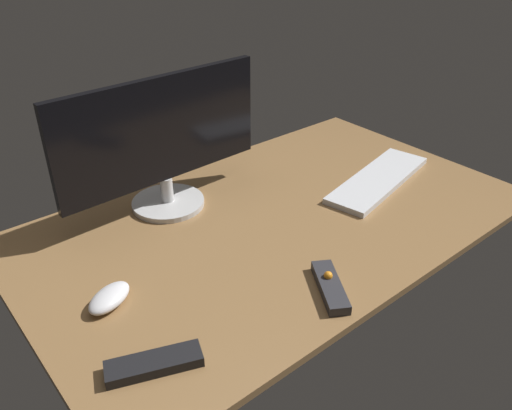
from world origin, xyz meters
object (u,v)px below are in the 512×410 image
(keyboard, at_px, (378,180))
(computer_mouse, at_px, (109,298))
(media_remote, at_px, (330,286))
(tv_remote, at_px, (154,364))
(monitor, at_px, (162,142))

(keyboard, distance_m, computer_mouse, 0.91)
(media_remote, height_order, tv_remote, media_remote)
(computer_mouse, relative_size, media_remote, 0.67)
(media_remote, bearing_deg, keyboard, -30.69)
(monitor, xyz_separation_m, media_remote, (0.08, -0.57, -0.19))
(monitor, bearing_deg, media_remote, -83.53)
(computer_mouse, bearing_deg, media_remote, -59.76)
(monitor, xyz_separation_m, keyboard, (0.58, -0.30, -0.19))
(computer_mouse, distance_m, media_remote, 0.49)
(keyboard, height_order, tv_remote, tv_remote)
(keyboard, relative_size, tv_remote, 2.44)
(computer_mouse, height_order, tv_remote, computer_mouse)
(tv_remote, bearing_deg, keyboard, 33.98)
(monitor, height_order, media_remote, monitor)
(tv_remote, bearing_deg, media_remote, 13.62)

